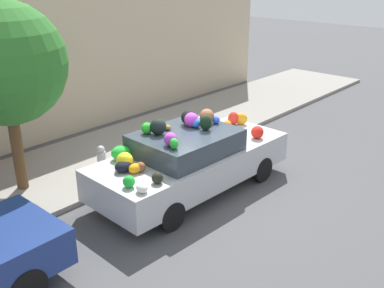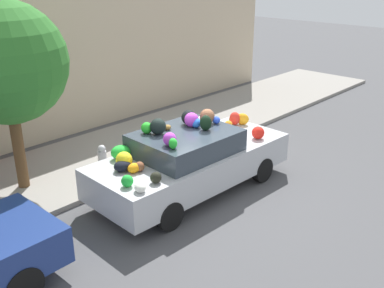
{
  "view_description": "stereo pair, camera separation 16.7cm",
  "coord_description": "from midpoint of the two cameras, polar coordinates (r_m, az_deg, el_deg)",
  "views": [
    {
      "loc": [
        -6.58,
        -6.05,
        4.64
      ],
      "look_at": [
        0.0,
        -0.13,
        1.09
      ],
      "focal_mm": 42.0,
      "sensor_mm": 36.0,
      "label": 1
    },
    {
      "loc": [
        -6.46,
        -6.18,
        4.64
      ],
      "look_at": [
        0.0,
        -0.13,
        1.09
      ],
      "focal_mm": 42.0,
      "sensor_mm": 36.0,
      "label": 2
    }
  ],
  "objects": [
    {
      "name": "sidewalk_curb",
      "position": [
        11.88,
        -10.62,
        -1.2
      ],
      "size": [
        24.0,
        3.2,
        0.11
      ],
      "color": "gray",
      "rests_on": "ground"
    },
    {
      "name": "ground_plane",
      "position": [
        10.07,
        -1.04,
        -5.55
      ],
      "size": [
        60.0,
        60.0,
        0.0
      ],
      "primitive_type": "plane",
      "color": "#4C4C4F"
    },
    {
      "name": "building_facade",
      "position": [
        12.93,
        -18.12,
        10.65
      ],
      "size": [
        18.0,
        1.2,
        4.74
      ],
      "color": "#C6B293",
      "rests_on": "ground"
    },
    {
      "name": "fire_hydrant",
      "position": [
        10.53,
        -11.85,
        -2.02
      ],
      "size": [
        0.2,
        0.2,
        0.7
      ],
      "color": "#B2B2B7",
      "rests_on": "sidewalk_curb"
    },
    {
      "name": "street_tree",
      "position": [
        9.69,
        -23.23,
        9.33
      ],
      "size": [
        2.47,
        2.47,
        3.96
      ],
      "color": "brown",
      "rests_on": "sidewalk_curb"
    },
    {
      "name": "art_car",
      "position": [
        9.64,
        -0.73,
        -1.88
      ],
      "size": [
        4.66,
        1.99,
        1.74
      ],
      "rotation": [
        0.0,
        0.0,
        -0.04
      ],
      "color": "#B7BABF",
      "rests_on": "ground"
    }
  ]
}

